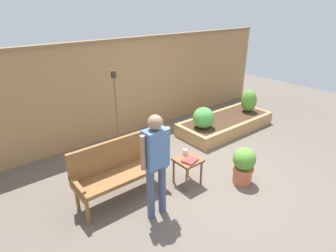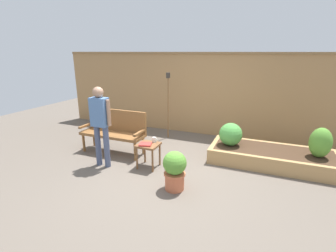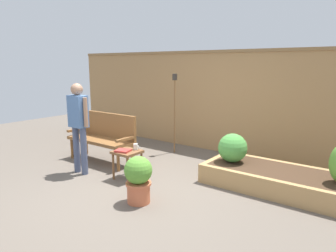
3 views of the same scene
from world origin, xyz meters
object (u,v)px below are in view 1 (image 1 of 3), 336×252
at_px(side_table, 188,163).
at_px(book_on_table, 190,160).
at_px(garden_bench, 118,166).
at_px(shrub_near_bench, 203,118).
at_px(potted_boxwood, 244,164).
at_px(person_by_bench, 156,159).
at_px(cup_on_table, 185,152).
at_px(shrub_far_corner, 249,101).
at_px(tiki_torch, 115,98).

height_order(side_table, book_on_table, book_on_table).
xyz_separation_m(garden_bench, shrub_near_bench, (2.44, 0.57, -0.01)).
height_order(potted_boxwood, person_by_bench, person_by_bench).
bearing_deg(side_table, book_on_table, -107.75).
height_order(cup_on_table, potted_boxwood, potted_boxwood).
relative_size(side_table, shrub_far_corner, 0.85).
xyz_separation_m(garden_bench, tiki_torch, (0.74, 1.31, 0.61)).
bearing_deg(side_table, shrub_far_corner, 18.78).
bearing_deg(cup_on_table, shrub_near_bench, 33.57).
bearing_deg(side_table, potted_boxwood, -36.61).
bearing_deg(shrub_far_corner, shrub_near_bench, 180.00).
distance_m(cup_on_table, tiki_torch, 1.77).
height_order(cup_on_table, shrub_far_corner, shrub_far_corner).
bearing_deg(person_by_bench, shrub_far_corner, 18.64).
distance_m(side_table, shrub_far_corner, 3.16).
bearing_deg(garden_bench, cup_on_table, -15.25).
xyz_separation_m(book_on_table, shrub_near_bench, (1.41, 1.09, 0.04)).
distance_m(book_on_table, person_by_bench, 0.96).
distance_m(side_table, person_by_bench, 1.05).
distance_m(book_on_table, shrub_far_corner, 3.20).
distance_m(cup_on_table, person_by_bench, 1.09).
xyz_separation_m(shrub_far_corner, tiki_torch, (-3.30, 0.74, 0.57)).
xyz_separation_m(potted_boxwood, person_by_bench, (-1.61, 0.28, 0.58)).
bearing_deg(tiki_torch, person_by_bench, -104.89).
bearing_deg(shrub_near_bench, side_table, -143.76).
bearing_deg(shrub_near_bench, person_by_bench, -149.94).
distance_m(garden_bench, cup_on_table, 1.16).
height_order(side_table, shrub_near_bench, shrub_near_bench).
distance_m(side_table, book_on_table, 0.12).
relative_size(book_on_table, person_by_bench, 0.14).
bearing_deg(person_by_bench, garden_bench, 105.32).
height_order(tiki_torch, person_by_bench, tiki_torch).
xyz_separation_m(book_on_table, potted_boxwood, (0.78, -0.49, -0.14)).
relative_size(garden_bench, person_by_bench, 0.92).
xyz_separation_m(cup_on_table, shrub_near_bench, (1.32, 0.88, 0.01)).
height_order(garden_bench, shrub_near_bench, garden_bench).
distance_m(side_table, tiki_torch, 1.94).
distance_m(side_table, shrub_near_bench, 1.73).
xyz_separation_m(side_table, cup_on_table, (0.07, 0.14, 0.13)).
height_order(shrub_near_bench, person_by_bench, person_by_bench).
height_order(potted_boxwood, shrub_far_corner, shrub_far_corner).
height_order(cup_on_table, person_by_bench, person_by_bench).
bearing_deg(potted_boxwood, tiki_torch, 114.72).
relative_size(cup_on_table, tiki_torch, 0.07).
relative_size(tiki_torch, person_by_bench, 1.07).
bearing_deg(book_on_table, side_table, 56.22).
xyz_separation_m(potted_boxwood, shrub_far_corner, (2.23, 1.58, 0.22)).
bearing_deg(cup_on_table, garden_bench, 164.75).
bearing_deg(shrub_far_corner, cup_on_table, -163.31).
distance_m(cup_on_table, shrub_far_corner, 3.05).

